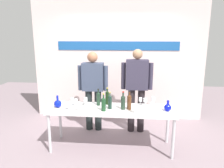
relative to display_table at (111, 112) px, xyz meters
name	(u,v)px	position (x,y,z in m)	size (l,w,h in m)	color
ground_plane	(111,147)	(0.00, 0.00, -0.68)	(10.00, 10.00, 0.00)	gray
back_wall	(118,56)	(0.00, 1.51, 0.82)	(4.00, 0.11, 3.00)	silver
display_table	(111,112)	(0.00, 0.00, 0.00)	(2.17, 0.65, 0.74)	white
decanter_blue_left	(58,104)	(-0.94, -0.03, 0.13)	(0.13, 0.13, 0.22)	#0C1CB2
decanter_blue_right	(168,107)	(0.95, -0.03, 0.13)	(0.12, 0.12, 0.18)	#0A14B6
presenter_left	(93,86)	(-0.45, 0.72, 0.28)	(0.62, 0.22, 1.66)	black
presenter_right	(137,85)	(0.45, 0.72, 0.31)	(0.63, 0.22, 1.72)	black
wine_bottle_0	(104,104)	(-0.12, -0.13, 0.19)	(0.07, 0.07, 0.30)	#193E21
wine_bottle_1	(129,101)	(0.31, -0.02, 0.20)	(0.07, 0.07, 0.33)	#502C17
wine_bottle_2	(110,102)	(-0.02, -0.01, 0.19)	(0.07, 0.07, 0.30)	#193026
wine_bottle_3	(107,97)	(-0.09, 0.22, 0.20)	(0.07, 0.07, 0.31)	black
wine_bottle_4	(98,98)	(-0.25, 0.15, 0.19)	(0.07, 0.07, 0.31)	#1D3424
wine_bottle_5	(123,102)	(0.21, -0.02, 0.20)	(0.07, 0.07, 0.32)	#203225
wine_glass_left_0	(72,100)	(-0.72, 0.13, 0.15)	(0.06, 0.06, 0.14)	white
wine_glass_left_1	(76,101)	(-0.64, 0.06, 0.16)	(0.06, 0.06, 0.14)	white
wine_glass_left_2	(78,104)	(-0.54, -0.17, 0.17)	(0.07, 0.07, 0.16)	white
wine_glass_left_3	(85,100)	(-0.47, 0.08, 0.17)	(0.06, 0.06, 0.16)	white
wine_glass_left_4	(86,99)	(-0.48, 0.18, 0.15)	(0.06, 0.06, 0.13)	white
wine_glass_left_5	(68,104)	(-0.72, -0.13, 0.16)	(0.07, 0.07, 0.14)	white
wine_glass_right_0	(145,100)	(0.59, 0.18, 0.17)	(0.06, 0.06, 0.15)	white
wine_glass_right_1	(135,107)	(0.41, -0.18, 0.17)	(0.07, 0.07, 0.16)	white
wine_glass_right_2	(153,99)	(0.73, 0.21, 0.18)	(0.06, 0.06, 0.17)	white
wine_glass_right_3	(140,100)	(0.51, 0.22, 0.16)	(0.06, 0.06, 0.14)	white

